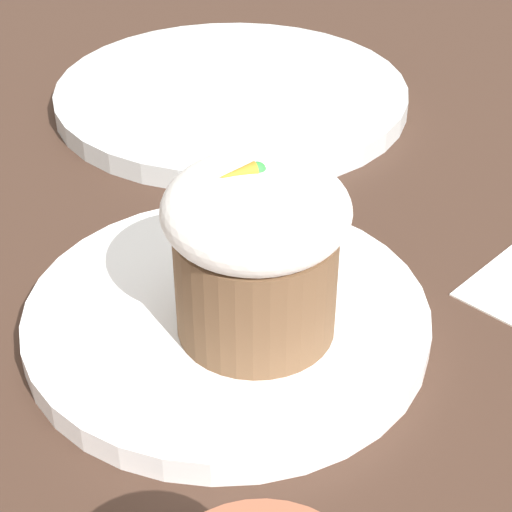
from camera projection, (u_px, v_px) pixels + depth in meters
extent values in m
plane|color=#3D281E|center=(227.00, 328.00, 0.49)|extent=(4.00, 4.00, 0.00)
cylinder|color=white|center=(227.00, 317.00, 0.49)|extent=(0.23, 0.23, 0.02)
cylinder|color=brown|center=(256.00, 281.00, 0.45)|extent=(0.09, 0.09, 0.06)
ellipsoid|color=white|center=(256.00, 210.00, 0.43)|extent=(0.10, 0.10, 0.05)
cone|color=orange|center=(238.00, 174.00, 0.41)|extent=(0.02, 0.01, 0.01)
sphere|color=green|center=(257.00, 170.00, 0.41)|extent=(0.01, 0.01, 0.01)
cube|color=silver|center=(220.00, 250.00, 0.53)|extent=(0.02, 0.08, 0.00)
ellipsoid|color=silver|center=(236.00, 299.00, 0.48)|extent=(0.04, 0.05, 0.01)
cylinder|color=silver|center=(232.00, 95.00, 0.73)|extent=(0.30, 0.30, 0.02)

